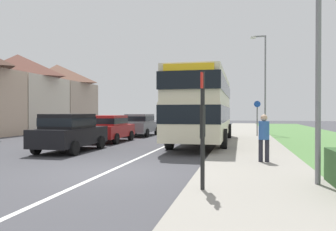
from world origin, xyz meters
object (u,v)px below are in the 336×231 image
(parked_car_grey, at_px, (140,124))
(cycle_route_sign, at_px, (257,117))
(street_lamp_mid, at_px, (264,78))
(parked_car_black, at_px, (70,131))
(pedestrian_at_stop, at_px, (264,136))
(double_decker_bus, at_px, (203,105))
(parked_car_red, at_px, (110,127))
(bus_stop_sign, at_px, (203,122))

(parked_car_grey, bearing_deg, cycle_route_sign, 1.08)
(parked_car_grey, bearing_deg, street_lamp_mid, 17.16)
(parked_car_black, distance_m, pedestrian_at_stop, 8.37)
(cycle_route_sign, distance_m, street_lamp_mid, 3.94)
(pedestrian_at_stop, bearing_deg, parked_car_black, 165.93)
(street_lamp_mid, bearing_deg, cycle_route_sign, -103.08)
(double_decker_bus, height_order, parked_car_red, double_decker_bus)
(double_decker_bus, distance_m, pedestrian_at_stop, 7.32)
(parked_car_black, bearing_deg, cycle_route_sign, 49.87)
(parked_car_red, height_order, parked_car_grey, parked_car_grey)
(bus_stop_sign, bearing_deg, double_decker_bus, 96.36)
(double_decker_bus, xyz_separation_m, pedestrian_at_stop, (2.74, -6.69, -1.17))
(cycle_route_sign, bearing_deg, double_decker_bus, -119.81)
(street_lamp_mid, bearing_deg, pedestrian_at_stop, -93.74)
(cycle_route_sign, bearing_deg, street_lamp_mid, 76.92)
(parked_car_red, xyz_separation_m, parked_car_grey, (0.23, 5.18, 0.02))
(double_decker_bus, distance_m, parked_car_grey, 7.51)
(parked_car_black, bearing_deg, parked_car_grey, 89.17)
(street_lamp_mid, bearing_deg, double_decker_bus, -114.81)
(double_decker_bus, distance_m, cycle_route_sign, 6.26)
(pedestrian_at_stop, xyz_separation_m, bus_stop_sign, (-1.52, -4.23, 0.56))
(parked_car_black, distance_m, street_lamp_mid, 15.94)
(double_decker_bus, xyz_separation_m, parked_car_red, (-5.46, 0.06, -1.28))
(pedestrian_at_stop, distance_m, bus_stop_sign, 4.53)
(parked_car_black, relative_size, cycle_route_sign, 1.62)
(parked_car_grey, height_order, bus_stop_sign, bus_stop_sign)
(pedestrian_at_stop, bearing_deg, double_decker_bus, 112.26)
(parked_car_grey, distance_m, street_lamp_mid, 9.96)
(parked_car_grey, relative_size, bus_stop_sign, 1.63)
(double_decker_bus, distance_m, street_lamp_mid, 9.08)
(double_decker_bus, bearing_deg, parked_car_grey, 134.97)
(parked_car_red, distance_m, pedestrian_at_stop, 10.62)
(pedestrian_at_stop, bearing_deg, parked_car_grey, 123.76)
(parked_car_red, bearing_deg, parked_car_grey, 87.49)
(parked_car_red, distance_m, street_lamp_mid, 12.60)
(parked_car_grey, relative_size, cycle_route_sign, 1.69)
(parked_car_black, xyz_separation_m, street_lamp_mid, (9.07, 12.65, 3.41))
(pedestrian_at_stop, bearing_deg, cycle_route_sign, 88.31)
(pedestrian_at_stop, relative_size, bus_stop_sign, 0.64)
(bus_stop_sign, xyz_separation_m, street_lamp_mid, (2.48, 18.91, 2.79))
(pedestrian_at_stop, height_order, street_lamp_mid, street_lamp_mid)
(parked_car_black, height_order, bus_stop_sign, bus_stop_sign)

